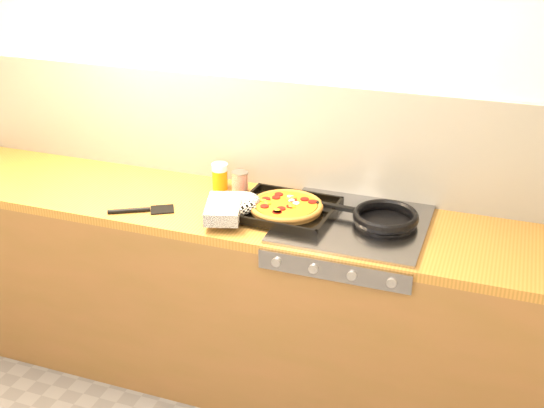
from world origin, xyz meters
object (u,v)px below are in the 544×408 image
at_px(frying_pan, 384,218).
at_px(tomato_can, 240,183).
at_px(juice_glass, 220,176).
at_px(pizza_on_tray, 269,207).

relative_size(frying_pan, tomato_can, 4.29).
xyz_separation_m(tomato_can, juice_glass, (-0.11, 0.02, 0.01)).
bearing_deg(frying_pan, juice_glass, 170.66).
bearing_deg(pizza_on_tray, tomato_can, 139.27).
xyz_separation_m(pizza_on_tray, juice_glass, (-0.32, 0.20, 0.02)).
height_order(pizza_on_tray, frying_pan, pizza_on_tray).
bearing_deg(tomato_can, juice_glass, 169.37).
relative_size(pizza_on_tray, frying_pan, 1.18).
bearing_deg(frying_pan, pizza_on_tray, -171.82).
xyz_separation_m(frying_pan, tomato_can, (-0.68, 0.11, 0.01)).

